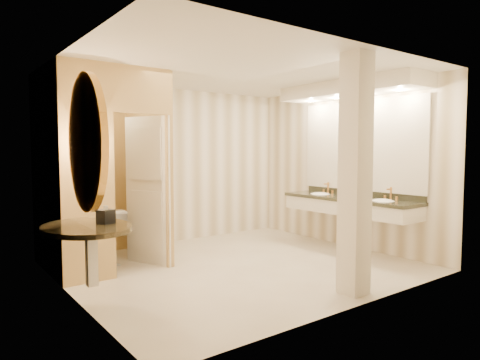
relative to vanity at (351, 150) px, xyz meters
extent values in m
plane|color=silver|center=(-1.98, 0.35, -1.63)|extent=(4.50, 4.50, 0.00)
plane|color=silver|center=(-1.98, 0.35, 1.07)|extent=(4.50, 4.50, 0.00)
cube|color=white|center=(-1.98, 2.35, -0.28)|extent=(4.50, 0.02, 2.70)
cube|color=white|center=(-1.98, -1.65, -0.28)|extent=(4.50, 0.02, 2.70)
cube|color=white|center=(-4.23, 0.35, -0.28)|extent=(0.02, 4.00, 2.70)
cube|color=white|center=(0.27, 0.35, -0.28)|extent=(0.02, 4.00, 2.70)
cube|color=#EDCD7C|center=(-2.78, 1.60, -0.28)|extent=(0.10, 1.50, 2.70)
cube|color=#EDCD7C|center=(-3.90, 0.85, -0.28)|extent=(0.65, 0.10, 2.70)
cube|color=#EDCD7C|center=(-3.18, 0.85, 0.77)|extent=(0.80, 0.10, 0.60)
cube|color=silver|center=(-2.94, 1.21, -0.58)|extent=(0.36, 0.75, 2.10)
cylinder|color=#C4883E|center=(-3.90, 0.78, -0.08)|extent=(0.03, 0.03, 0.30)
cone|color=silver|center=(-3.90, 0.78, 0.12)|extent=(0.14, 0.14, 0.14)
cube|color=silver|center=(-0.03, 0.00, -0.90)|extent=(0.60, 2.30, 0.24)
cube|color=black|center=(-0.03, 0.00, -0.78)|extent=(0.64, 2.34, 0.05)
cube|color=black|center=(0.25, 0.00, -0.71)|extent=(0.03, 2.30, 0.10)
ellipsoid|color=white|center=(-0.03, -0.62, -0.80)|extent=(0.40, 0.44, 0.15)
cylinder|color=#C4883E|center=(0.17, -0.62, -0.67)|extent=(0.03, 0.03, 0.22)
ellipsoid|color=white|center=(-0.03, 0.62, -0.80)|extent=(0.40, 0.44, 0.15)
cylinder|color=#C4883E|center=(0.17, 0.62, -0.67)|extent=(0.03, 0.03, 0.22)
cube|color=white|center=(0.25, 0.00, 0.07)|extent=(0.03, 2.30, 1.40)
cube|color=silver|center=(-0.03, 0.00, 0.96)|extent=(0.75, 2.50, 0.22)
cylinder|color=black|center=(-4.21, -0.09, -0.78)|extent=(1.07, 1.07, 0.05)
cube|color=silver|center=(-4.17, -0.09, -1.08)|extent=(0.10, 0.10, 0.60)
cylinder|color=gold|center=(-4.19, -0.09, 0.07)|extent=(0.07, 1.07, 1.07)
cylinder|color=white|center=(-4.15, -0.09, 0.07)|extent=(0.02, 0.85, 0.85)
cube|color=silver|center=(-1.63, -1.36, -0.28)|extent=(0.27, 0.27, 2.70)
cube|color=black|center=(-4.01, -0.09, -0.68)|extent=(0.18, 0.18, 0.14)
imported|color=white|center=(-3.47, 1.66, -1.23)|extent=(0.50, 0.81, 0.79)
imported|color=beige|center=(-0.02, -0.01, -0.68)|extent=(0.08, 0.08, 0.14)
imported|color=silver|center=(-0.14, -0.02, -0.69)|extent=(0.13, 0.13, 0.12)
imported|color=#C6B28C|center=(-0.08, -0.36, -0.64)|extent=(0.11, 0.11, 0.23)
camera|label=1|loc=(-5.52, -4.40, 0.00)|focal=32.00mm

